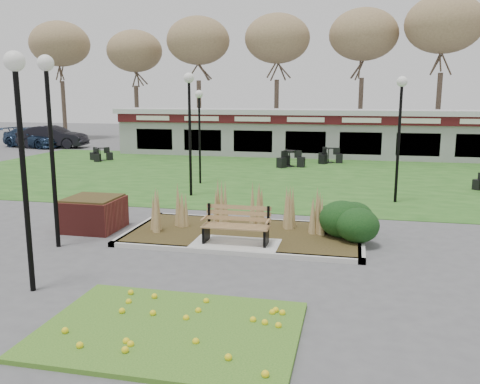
% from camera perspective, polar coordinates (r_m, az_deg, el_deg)
% --- Properties ---
extents(ground, '(100.00, 100.00, 0.00)m').
position_cam_1_polar(ground, '(12.82, -0.63, -6.48)').
color(ground, '#515154').
rests_on(ground, ground).
extents(lawn, '(34.00, 16.00, 0.02)m').
position_cam_1_polar(lawn, '(24.37, 5.85, 1.86)').
color(lawn, '#25581C').
rests_on(lawn, ground).
extents(flower_bed, '(4.20, 3.00, 0.16)m').
position_cam_1_polar(flower_bed, '(8.68, -7.85, -14.89)').
color(flower_bed, '#2F661D').
rests_on(flower_bed, ground).
extents(planting_bed, '(6.75, 3.40, 1.27)m').
position_cam_1_polar(planting_bed, '(13.78, 5.84, -3.70)').
color(planting_bed, '#332914').
rests_on(planting_bed, ground).
extents(park_bench, '(1.70, 0.66, 0.93)m').
position_cam_1_polar(park_bench, '(12.89, -0.38, -3.66)').
color(park_bench, '#906241').
rests_on(park_bench, ground).
extents(brick_planter, '(1.50, 1.50, 0.95)m').
position_cam_1_polar(brick_planter, '(15.16, -16.16, -2.31)').
color(brick_planter, maroon).
rests_on(brick_planter, ground).
extents(food_pavilion, '(24.60, 3.40, 2.90)m').
position_cam_1_polar(food_pavilion, '(32.07, 7.62, 6.64)').
color(food_pavilion, '#939396').
rests_on(food_pavilion, ground).
extents(tree_backdrop, '(47.24, 5.24, 10.36)m').
position_cam_1_polar(tree_backdrop, '(40.25, 8.95, 17.28)').
color(tree_backdrop, '#47382B').
rests_on(tree_backdrop, ground).
extents(lamp_post_near_left, '(0.38, 0.38, 4.62)m').
position_cam_1_polar(lamp_post_near_left, '(10.39, -23.54, 7.43)').
color(lamp_post_near_left, black).
rests_on(lamp_post_near_left, ground).
extents(lamp_post_mid_left, '(0.40, 0.40, 4.76)m').
position_cam_1_polar(lamp_post_mid_left, '(13.33, -20.67, 8.68)').
color(lamp_post_mid_left, black).
rests_on(lamp_post_mid_left, ground).
extents(lamp_post_mid_right, '(0.38, 0.38, 4.61)m').
position_cam_1_polar(lamp_post_mid_right, '(19.16, -5.70, 9.47)').
color(lamp_post_mid_right, black).
rests_on(lamp_post_mid_right, ground).
extents(lamp_post_far_right, '(0.37, 0.37, 4.44)m').
position_cam_1_polar(lamp_post_far_right, '(18.71, 17.56, 8.61)').
color(lamp_post_far_right, black).
rests_on(lamp_post_far_right, ground).
extents(lamp_post_far_left, '(0.33, 0.33, 4.00)m').
position_cam_1_polar(lamp_post_far_left, '(21.83, -4.59, 8.50)').
color(lamp_post_far_left, black).
rests_on(lamp_post_far_left, ground).
extents(bistro_set_a, '(1.36, 1.31, 0.74)m').
position_cam_1_polar(bistro_set_a, '(30.74, -15.41, 3.89)').
color(bistro_set_a, black).
rests_on(bistro_set_a, ground).
extents(bistro_set_b, '(1.46, 1.62, 0.86)m').
position_cam_1_polar(bistro_set_b, '(27.26, 5.57, 3.46)').
color(bistro_set_b, black).
rests_on(bistro_set_b, ground).
extents(bistro_set_d, '(1.40, 1.56, 0.83)m').
position_cam_1_polar(bistro_set_d, '(29.10, 9.89, 3.80)').
color(bistro_set_d, black).
rests_on(bistro_set_d, ground).
extents(car_silver, '(5.07, 3.48, 1.60)m').
position_cam_1_polar(car_silver, '(41.53, -7.48, 6.67)').
color(car_silver, '#B3B3B8').
rests_on(car_silver, ground).
extents(car_black, '(5.01, 2.29, 1.59)m').
position_cam_1_polar(car_black, '(39.28, -20.27, 5.84)').
color(car_black, black).
rests_on(car_black, ground).
extents(car_blue, '(5.32, 3.22, 1.44)m').
position_cam_1_polar(car_blue, '(40.17, -22.19, 5.70)').
color(car_blue, navy).
rests_on(car_blue, ground).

